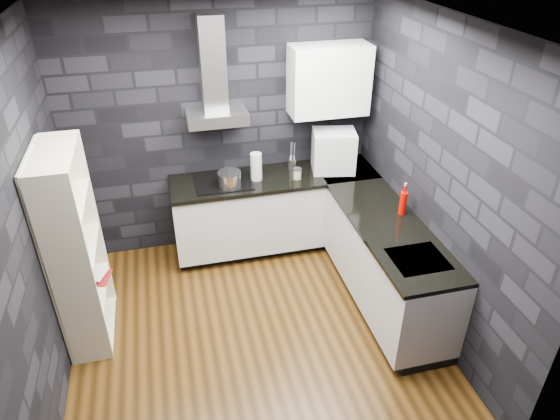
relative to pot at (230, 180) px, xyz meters
name	(u,v)px	position (x,y,z in m)	size (l,w,h in m)	color
ground	(255,332)	(0.00, -1.18, -0.98)	(3.20, 3.20, 0.00)	#472B0F
ceiling	(244,25)	(0.00, -1.18, 1.72)	(3.20, 3.20, 0.00)	white
wall_back	(221,129)	(0.00, 0.44, 0.37)	(3.20, 0.05, 2.70)	black
wall_front	(311,366)	(0.00, -2.81, 0.37)	(3.20, 0.05, 2.70)	black
wall_left	(26,235)	(-1.63, -1.18, 0.37)	(0.05, 3.20, 2.70)	black
wall_right	(439,183)	(1.62, -1.18, 0.37)	(0.05, 3.20, 2.70)	black
toekick_back	(274,240)	(0.50, 0.16, -0.93)	(2.18, 0.50, 0.10)	black
toekick_right	(386,297)	(1.34, -1.08, -0.93)	(0.50, 1.78, 0.10)	black
counter_back_cab	(275,210)	(0.50, 0.12, -0.50)	(2.20, 0.60, 0.76)	silver
counter_right_cab	(387,263)	(1.30, -1.08, -0.50)	(0.60, 1.80, 0.76)	silver
counter_back_top	(275,178)	(0.50, 0.11, -0.10)	(2.20, 0.62, 0.04)	black
counter_right_top	(391,228)	(1.29, -1.08, -0.10)	(0.62, 1.80, 0.04)	black
counter_corner_top	(345,169)	(1.30, 0.12, -0.10)	(0.62, 0.62, 0.04)	black
hood_body	(217,117)	(-0.05, 0.25, 0.58)	(0.60, 0.34, 0.12)	#A5A4A9
hood_chimney	(213,64)	(-0.05, 0.32, 1.09)	(0.24, 0.20, 0.90)	#A5A4A9
upper_cabinet	(329,80)	(1.10, 0.24, 0.87)	(0.80, 0.35, 0.70)	white
cooktop	(223,181)	(-0.05, 0.12, -0.07)	(0.58, 0.50, 0.01)	black
sink_rim	(418,259)	(1.30, -1.58, -0.09)	(0.44, 0.40, 0.01)	#A5A4A9
pot	(230,180)	(0.00, 0.00, 0.00)	(0.23, 0.23, 0.14)	silver
glass_vase	(256,167)	(0.30, 0.09, 0.07)	(0.12, 0.12, 0.29)	silver
storage_jar	(297,174)	(0.72, 0.01, -0.03)	(0.08, 0.08, 0.10)	tan
utensil_crock	(292,164)	(0.72, 0.23, -0.02)	(0.09, 0.09, 0.12)	silver
appliance_garage	(334,151)	(1.14, 0.10, 0.15)	(0.44, 0.34, 0.44)	silver
red_bottle	(403,203)	(1.47, -0.90, 0.03)	(0.07, 0.07, 0.23)	#AA0600
bookshelf	(76,250)	(-1.42, -0.79, -0.08)	(0.34, 0.80, 1.80)	beige
fruit_bowl	(74,253)	(-1.42, -0.88, -0.04)	(0.23, 0.23, 0.06)	white
book_red	(87,269)	(-1.41, -0.62, -0.41)	(0.18, 0.02, 0.24)	maroon
book_second	(87,265)	(-1.41, -0.59, -0.39)	(0.15, 0.02, 0.21)	#B2B2B2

